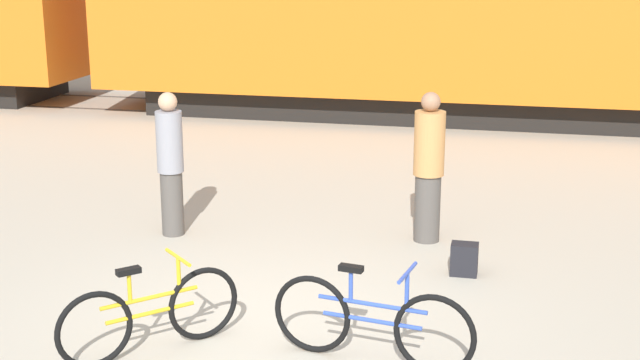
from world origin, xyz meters
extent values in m
plane|color=#B2A893|center=(0.00, 0.00, 0.00)|extent=(80.00, 80.00, 0.00)
cube|color=black|center=(0.00, 10.23, 0.28)|extent=(10.14, 2.19, 0.55)
cube|color=orange|center=(0.00, 10.23, 2.25)|extent=(12.08, 2.93, 3.41)
cube|color=#4C4238|center=(0.00, 9.51, 0.01)|extent=(50.05, 0.07, 0.01)
cube|color=#4C4238|center=(0.00, 10.95, 0.01)|extent=(50.05, 0.07, 0.01)
torus|color=black|center=(1.58, -0.55, 0.34)|extent=(0.68, 0.16, 0.69)
torus|color=black|center=(0.54, -0.38, 0.34)|extent=(0.68, 0.16, 0.69)
cylinder|color=#3351B7|center=(1.06, -0.47, 0.52)|extent=(0.93, 0.19, 0.04)
cylinder|color=#3351B7|center=(1.06, -0.47, 0.37)|extent=(0.84, 0.18, 0.04)
cylinder|color=#3351B7|center=(0.88, -0.44, 0.66)|extent=(0.04, 0.04, 0.29)
cube|color=black|center=(0.88, -0.44, 0.80)|extent=(0.21, 0.11, 0.05)
cylinder|color=#3351B7|center=(1.35, -0.51, 0.68)|extent=(0.04, 0.04, 0.32)
cylinder|color=#3351B7|center=(1.35, -0.51, 0.84)|extent=(0.11, 0.46, 0.03)
torus|color=black|center=(-0.44, -0.33, 0.33)|extent=(0.49, 0.51, 0.66)
torus|color=black|center=(-1.12, -1.04, 0.33)|extent=(0.49, 0.51, 0.66)
cylinder|color=gold|center=(-0.78, -0.68, 0.50)|extent=(0.62, 0.64, 0.04)
cylinder|color=gold|center=(-0.78, -0.68, 0.36)|extent=(0.57, 0.59, 0.04)
cylinder|color=gold|center=(-0.90, -0.81, 0.63)|extent=(0.04, 0.04, 0.27)
cube|color=black|center=(-0.90, -0.81, 0.77)|extent=(0.20, 0.20, 0.05)
cylinder|color=gold|center=(-0.59, -0.49, 0.65)|extent=(0.04, 0.04, 0.30)
cylinder|color=gold|center=(-0.59, -0.49, 0.80)|extent=(0.35, 0.34, 0.03)
cylinder|color=#514C47|center=(1.18, 2.73, 0.40)|extent=(0.30, 0.30, 0.79)
cylinder|color=tan|center=(1.18, 2.73, 1.16)|extent=(0.35, 0.35, 0.73)
sphere|color=#A37556|center=(1.18, 2.73, 1.63)|extent=(0.22, 0.22, 0.22)
cylinder|color=#514C47|center=(-1.78, 2.30, 0.38)|extent=(0.26, 0.26, 0.77)
cylinder|color=gray|center=(-1.78, 2.30, 1.13)|extent=(0.31, 0.31, 0.72)
sphere|color=tan|center=(-1.78, 2.30, 1.59)|extent=(0.22, 0.22, 0.22)
cube|color=black|center=(1.68, 1.72, 0.17)|extent=(0.28, 0.20, 0.34)
camera|label=1|loc=(2.12, -7.12, 3.39)|focal=50.00mm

